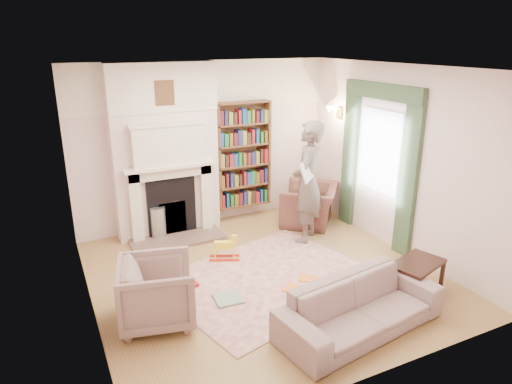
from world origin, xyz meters
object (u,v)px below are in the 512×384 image
sofa (360,307)px  coffee_table (416,278)px  armchair_reading (310,204)px  paraffin_heater (158,223)px  rocking_horse (224,248)px  armchair_left (157,292)px  bookcase (243,155)px  man_reading (307,182)px

sofa → coffee_table: 1.17m
armchair_reading → paraffin_heater: bearing=-59.6°
rocking_horse → armchair_reading: bearing=43.5°
armchair_reading → armchair_left: (-3.19, -1.80, 0.05)m
bookcase → armchair_reading: bookcase is taller
coffee_table → rocking_horse: 2.69m
man_reading → paraffin_heater: size_ratio=3.56×
armchair_reading → sofa: armchair_reading is taller
paraffin_heater → armchair_reading: bearing=-10.3°
bookcase → man_reading: 1.45m
bookcase → rocking_horse: bookcase is taller
armchair_left → paraffin_heater: bearing=-1.5°
bookcase → paraffin_heater: (-1.65, -0.28, -0.90)m
rocking_horse → coffee_table: bearing=-22.9°
armchair_left → sofa: bearing=-106.8°
man_reading → paraffin_heater: bearing=-70.1°
armchair_left → rocking_horse: bearing=-35.9°
man_reading → paraffin_heater: (-2.15, 1.07, -0.70)m
bookcase → coffee_table: 3.63m
sofa → man_reading: man_reading is taller
coffee_table → paraffin_heater: bearing=111.8°
man_reading → paraffin_heater: 2.51m
sofa → rocking_horse: (-0.72, 2.26, -0.09)m
armchair_left → coffee_table: armchair_left is taller
coffee_table → armchair_left: bearing=147.6°
armchair_reading → coffee_table: size_ratio=1.48×
sofa → coffee_table: bearing=6.8°
armchair_left → sofa: size_ratio=0.43×
bookcase → rocking_horse: 1.99m
armchair_reading → sofa: (-1.20, -2.95, -0.05)m
man_reading → armchair_reading: bearing=-170.4°
armchair_left → man_reading: man_reading is taller
armchair_reading → armchair_left: bearing=-19.9°
sofa → paraffin_heater: bearing=103.9°
armchair_left → rocking_horse: 1.70m
armchair_left → paraffin_heater: 2.35m
paraffin_heater → rocking_horse: (0.68, -1.17, -0.08)m
sofa → rocking_horse: sofa is taller
man_reading → coffee_table: bearing=57.0°
armchair_left → sofa: 2.31m
armchair_reading → coffee_table: (-0.07, -2.65, -0.11)m
armchair_reading → man_reading: 0.99m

